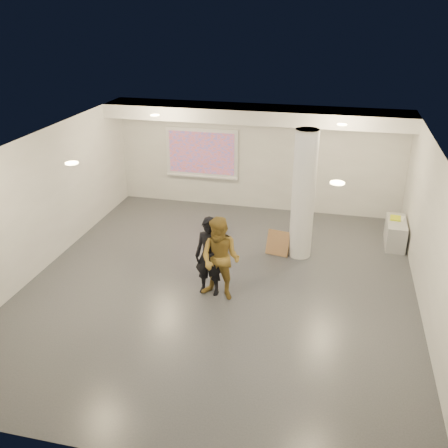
% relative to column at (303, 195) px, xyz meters
% --- Properties ---
extents(floor, '(8.00, 9.00, 0.01)m').
position_rel_column_xyz_m(floor, '(-1.50, -1.80, -1.50)').
color(floor, '#383B40').
rests_on(floor, ground).
extents(ceiling, '(8.00, 9.00, 0.01)m').
position_rel_column_xyz_m(ceiling, '(-1.50, -1.80, 1.50)').
color(ceiling, white).
rests_on(ceiling, floor).
extents(wall_back, '(8.00, 0.01, 3.00)m').
position_rel_column_xyz_m(wall_back, '(-1.50, 2.70, 0.00)').
color(wall_back, beige).
rests_on(wall_back, floor).
extents(wall_front, '(8.00, 0.01, 3.00)m').
position_rel_column_xyz_m(wall_front, '(-1.50, -6.30, 0.00)').
color(wall_front, beige).
rests_on(wall_front, floor).
extents(wall_left, '(0.01, 9.00, 3.00)m').
position_rel_column_xyz_m(wall_left, '(-5.50, -1.80, 0.00)').
color(wall_left, beige).
rests_on(wall_left, floor).
extents(wall_right, '(0.01, 9.00, 3.00)m').
position_rel_column_xyz_m(wall_right, '(2.50, -1.80, 0.00)').
color(wall_right, beige).
rests_on(wall_right, floor).
extents(soffit_band, '(8.00, 1.10, 0.36)m').
position_rel_column_xyz_m(soffit_band, '(-1.50, 2.15, 1.32)').
color(soffit_band, white).
rests_on(soffit_band, ceiling).
extents(downlight_nw, '(0.22, 0.22, 0.02)m').
position_rel_column_xyz_m(downlight_nw, '(-3.70, 0.70, 1.48)').
color(downlight_nw, '#EED28C').
rests_on(downlight_nw, ceiling).
extents(downlight_ne, '(0.22, 0.22, 0.02)m').
position_rel_column_xyz_m(downlight_ne, '(0.70, 0.70, 1.48)').
color(downlight_ne, '#EED28C').
rests_on(downlight_ne, ceiling).
extents(downlight_sw, '(0.22, 0.22, 0.02)m').
position_rel_column_xyz_m(downlight_sw, '(-3.70, -3.30, 1.48)').
color(downlight_sw, '#EED28C').
rests_on(downlight_sw, ceiling).
extents(downlight_se, '(0.22, 0.22, 0.02)m').
position_rel_column_xyz_m(downlight_se, '(0.70, -3.30, 1.48)').
color(downlight_se, '#EED28C').
rests_on(downlight_se, ceiling).
extents(column, '(0.52, 0.52, 3.00)m').
position_rel_column_xyz_m(column, '(0.00, 0.00, 0.00)').
color(column, silver).
rests_on(column, floor).
extents(projection_screen, '(2.10, 0.13, 1.42)m').
position_rel_column_xyz_m(projection_screen, '(-3.10, 2.65, 0.03)').
color(projection_screen, white).
rests_on(projection_screen, wall_back).
extents(credenza, '(0.47, 1.09, 0.63)m').
position_rel_column_xyz_m(credenza, '(2.22, 1.07, -1.18)').
color(credenza, '#9DA0A2').
rests_on(credenza, floor).
extents(papers_stack, '(0.31, 0.36, 0.02)m').
position_rel_column_xyz_m(papers_stack, '(2.27, 1.25, -0.86)').
color(papers_stack, white).
rests_on(papers_stack, credenza).
extents(postit_pad, '(0.27, 0.35, 0.03)m').
position_rel_column_xyz_m(postit_pad, '(2.19, 1.21, -0.85)').
color(postit_pad, '#CCDF18').
rests_on(postit_pad, credenza).
extents(cardboard_back, '(0.50, 0.20, 0.53)m').
position_rel_column_xyz_m(cardboard_back, '(-0.51, -0.04, -1.23)').
color(cardboard_back, olive).
rests_on(cardboard_back, floor).
extents(cardboard_front, '(0.58, 0.34, 0.58)m').
position_rel_column_xyz_m(cardboard_front, '(-0.51, -0.08, -1.21)').
color(cardboard_front, olive).
rests_on(cardboard_front, floor).
extents(woman, '(0.63, 0.44, 1.65)m').
position_rel_column_xyz_m(woman, '(-1.63, -2.09, -0.67)').
color(woman, black).
rests_on(woman, floor).
extents(man, '(0.95, 0.80, 1.73)m').
position_rel_column_xyz_m(man, '(-1.38, -2.21, -0.64)').
color(man, olive).
rests_on(man, floor).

